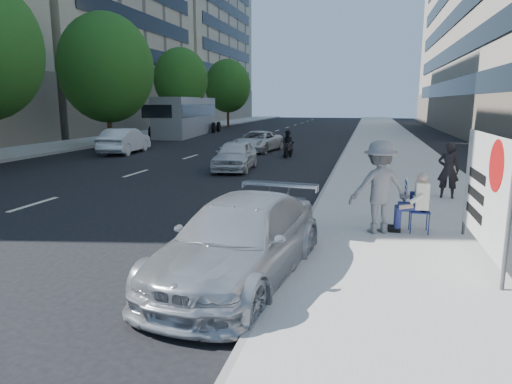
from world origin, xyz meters
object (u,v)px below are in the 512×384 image
(jogger, at_px, (379,187))
(white_sedan_mid, at_px, (125,141))
(seated_protester, at_px, (415,199))
(white_sedan_near, at_px, (235,155))
(parked_sedan, at_px, (240,241))
(motorcycle, at_px, (288,145))
(protest_banner, at_px, (484,189))
(bus, at_px, (187,117))
(pedestrian_woman, at_px, (448,170))
(white_sedan_far, at_px, (258,141))

(jogger, relative_size, white_sedan_mid, 0.45)
(seated_protester, relative_size, white_sedan_near, 0.35)
(white_sedan_near, bearing_deg, parked_sedan, -78.18)
(white_sedan_near, relative_size, motorcycle, 1.85)
(jogger, distance_m, motorcycle, 15.08)
(protest_banner, height_order, white_sedan_mid, protest_banner)
(parked_sedan, bearing_deg, protest_banner, 29.51)
(jogger, relative_size, bus, 0.16)
(parked_sedan, distance_m, bus, 34.42)
(jogger, xyz_separation_m, protest_banner, (1.75, -1.25, 0.27))
(pedestrian_woman, relative_size, white_sedan_near, 0.43)
(seated_protester, height_order, jogger, jogger)
(white_sedan_mid, bearing_deg, parked_sedan, 118.06)
(protest_banner, bearing_deg, white_sedan_mid, 135.92)
(motorcycle, bearing_deg, jogger, -69.99)
(pedestrian_woman, distance_m, bus, 30.40)
(pedestrian_woman, bearing_deg, motorcycle, -48.43)
(protest_banner, height_order, parked_sedan, protest_banner)
(pedestrian_woman, xyz_separation_m, white_sedan_mid, (-15.86, 9.68, -0.25))
(protest_banner, xyz_separation_m, white_sedan_far, (-8.40, 17.81, -0.80))
(seated_protester, distance_m, white_sedan_far, 17.95)
(parked_sedan, xyz_separation_m, white_sedan_mid, (-11.61, 16.74, 0.05))
(jogger, height_order, white_sedan_far, jogger)
(bus, bearing_deg, seated_protester, -66.06)
(parked_sedan, relative_size, bus, 0.37)
(white_sedan_far, xyz_separation_m, motorcycle, (2.22, -2.15, 0.03))
(seated_protester, bearing_deg, jogger, -164.38)
(seated_protester, xyz_separation_m, protest_banner, (0.99, -1.46, 0.53))
(jogger, relative_size, white_sedan_near, 0.52)
(bus, bearing_deg, parked_sedan, -73.00)
(bus, bearing_deg, pedestrian_woman, -60.21)
(parked_sedan, relative_size, white_sedan_far, 1.05)
(jogger, bearing_deg, protest_banner, 122.05)
(white_sedan_near, height_order, bus, bus)
(white_sedan_mid, distance_m, motorcycle, 9.42)
(white_sedan_near, xyz_separation_m, motorcycle, (1.39, 5.40, -0.01))
(jogger, distance_m, protest_banner, 2.16)
(protest_banner, bearing_deg, white_sedan_near, 126.43)
(jogger, xyz_separation_m, pedestrian_woman, (2.02, 4.16, -0.17))
(protest_banner, xyz_separation_m, motorcycle, (-6.18, 15.66, -0.76))
(white_sedan_mid, height_order, bus, bus)
(seated_protester, xyz_separation_m, jogger, (-0.75, -0.21, 0.26))
(seated_protester, bearing_deg, pedestrian_woman, 72.27)
(seated_protester, relative_size, white_sedan_mid, 0.30)
(white_sedan_near, relative_size, white_sedan_far, 0.87)
(protest_banner, bearing_deg, motorcycle, 111.54)
(pedestrian_woman, distance_m, motorcycle, 12.11)
(protest_banner, bearing_deg, white_sedan_far, 115.24)
(seated_protester, bearing_deg, motorcycle, 110.06)
(white_sedan_mid, xyz_separation_m, motorcycle, (9.41, 0.56, -0.08))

